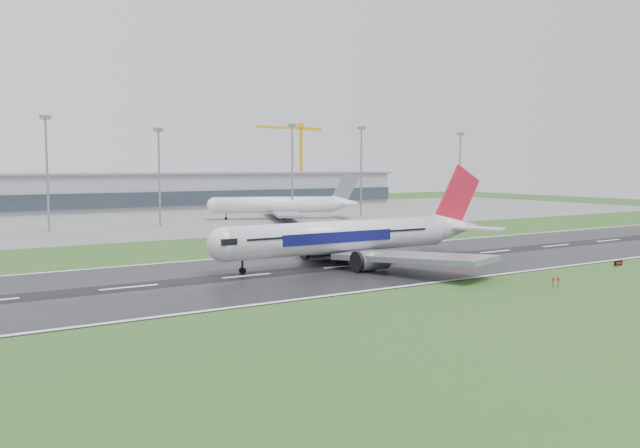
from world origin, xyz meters
TOP-DOWN VIEW (x-y plane):
  - ground at (0.00, 0.00)m, footprint 520.00×520.00m
  - runway at (0.00, 0.00)m, footprint 400.00×45.00m
  - apron at (0.00, 125.00)m, footprint 400.00×130.00m
  - terminal at (0.00, 185.00)m, footprint 240.00×36.00m
  - main_airliner at (-15.39, 1.93)m, footprint 62.17×59.30m
  - parked_airliner at (23.15, 103.25)m, footprint 70.01×67.92m
  - tower_crane at (87.99, 200.00)m, footprint 41.66×7.80m
  - runway_sign at (23.93, -26.73)m, footprint 2.31×0.48m
  - floodmast_1 at (-54.54, 100.00)m, footprint 0.64×0.64m
  - floodmast_2 at (-21.84, 100.00)m, footprint 0.64×0.64m
  - floodmast_3 at (25.83, 100.00)m, footprint 0.64×0.64m
  - floodmast_4 at (55.42, 100.00)m, footprint 0.64×0.64m
  - floodmast_5 at (105.62, 100.00)m, footprint 0.64×0.64m

SIDE VIEW (x-z plane):
  - ground at x=0.00m, z-range 0.00..0.00m
  - apron at x=0.00m, z-range 0.00..0.08m
  - runway at x=0.00m, z-range 0.00..0.10m
  - runway_sign at x=23.93m, z-range 0.00..1.04m
  - terminal at x=0.00m, z-range 0.00..15.00m
  - parked_airliner at x=23.15m, z-range 0.08..16.17m
  - main_airliner at x=-15.39m, z-range 0.10..18.18m
  - floodmast_2 at x=-21.84m, z-range 0.00..29.36m
  - floodmast_5 at x=105.62m, z-range 0.00..31.33m
  - floodmast_1 at x=-54.54m, z-range 0.00..31.89m
  - floodmast_3 at x=25.83m, z-range 0.00..32.18m
  - floodmast_4 at x=55.42m, z-range 0.00..32.24m
  - tower_crane at x=87.99m, z-range 0.00..41.43m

